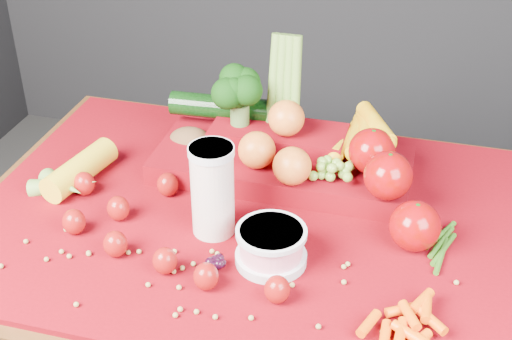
% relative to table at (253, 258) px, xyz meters
% --- Properties ---
extents(table, '(1.10, 0.80, 0.75)m').
position_rel_table_xyz_m(table, '(0.00, 0.00, 0.00)').
color(table, '#3B230D').
rests_on(table, ground).
extents(red_cloth, '(1.05, 0.75, 0.01)m').
position_rel_table_xyz_m(red_cloth, '(0.00, 0.00, 0.10)').
color(red_cloth, '#6C030C').
rests_on(red_cloth, table).
extents(milk_glass, '(0.08, 0.08, 0.18)m').
position_rel_table_xyz_m(milk_glass, '(-0.06, -0.07, 0.20)').
color(milk_glass, beige).
rests_on(milk_glass, red_cloth).
extents(yogurt_bowl, '(0.12, 0.12, 0.07)m').
position_rel_table_xyz_m(yogurt_bowl, '(0.07, -0.13, 0.14)').
color(yogurt_bowl, silver).
rests_on(yogurt_bowl, red_cloth).
extents(strawberry_scatter, '(0.48, 0.28, 0.05)m').
position_rel_table_xyz_m(strawberry_scatter, '(-0.16, -0.13, 0.13)').
color(strawberry_scatter, '#99140D').
rests_on(strawberry_scatter, red_cloth).
extents(dark_grape_cluster, '(0.06, 0.05, 0.03)m').
position_rel_table_xyz_m(dark_grape_cluster, '(-0.02, -0.18, 0.12)').
color(dark_grape_cluster, black).
rests_on(dark_grape_cluster, red_cloth).
extents(soybean_scatter, '(0.84, 0.24, 0.01)m').
position_rel_table_xyz_m(soybean_scatter, '(0.00, -0.20, 0.11)').
color(soybean_scatter, '#A58F47').
rests_on(soybean_scatter, red_cloth).
extents(corn_ear, '(0.21, 0.25, 0.06)m').
position_rel_table_xyz_m(corn_ear, '(-0.38, -0.01, 0.13)').
color(corn_ear, yellow).
rests_on(corn_ear, red_cloth).
extents(potato, '(0.10, 0.07, 0.07)m').
position_rel_table_xyz_m(potato, '(-0.19, 0.17, 0.14)').
color(potato, brown).
rests_on(potato, red_cloth).
extents(baby_carrot_pile, '(0.18, 0.18, 0.03)m').
position_rel_table_xyz_m(baby_carrot_pile, '(0.30, -0.22, 0.12)').
color(baby_carrot_pile, '#EE5708').
rests_on(baby_carrot_pile, red_cloth).
extents(green_bean_pile, '(0.14, 0.12, 0.01)m').
position_rel_table_xyz_m(green_bean_pile, '(0.36, -0.01, 0.11)').
color(green_bean_pile, '#2C6216').
rests_on(green_bean_pile, red_cloth).
extents(produce_mound, '(0.60, 0.36, 0.27)m').
position_rel_table_xyz_m(produce_mound, '(0.06, 0.15, 0.17)').
color(produce_mound, '#6C030C').
rests_on(produce_mound, red_cloth).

